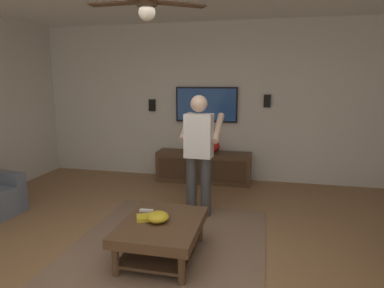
# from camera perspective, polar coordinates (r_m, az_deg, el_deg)

# --- Properties ---
(ground_plane) EXTENTS (8.00, 8.00, 0.00)m
(ground_plane) POSITION_cam_1_polar(r_m,az_deg,el_deg) (3.47, -5.01, -20.85)
(ground_plane) COLOR olive
(wall_back_tv) EXTENTS (0.10, 6.86, 2.86)m
(wall_back_tv) POSITION_cam_1_polar(r_m,az_deg,el_deg) (6.17, 4.07, 7.15)
(wall_back_tv) COLOR silver
(wall_back_tv) RESTS_ON ground
(area_rug) EXTENTS (2.54, 2.12, 0.01)m
(area_rug) POSITION_cam_1_polar(r_m,az_deg,el_deg) (3.84, -4.24, -17.35)
(area_rug) COLOR #7A604C
(area_rug) RESTS_ON ground
(coffee_table) EXTENTS (1.00, 0.80, 0.40)m
(coffee_table) POSITION_cam_1_polar(r_m,az_deg,el_deg) (3.54, -5.27, -14.69)
(coffee_table) COLOR #513823
(coffee_table) RESTS_ON ground
(media_console) EXTENTS (0.45, 1.70, 0.55)m
(media_console) POSITION_cam_1_polar(r_m,az_deg,el_deg) (6.05, 2.01, -3.98)
(media_console) COLOR #513823
(media_console) RESTS_ON ground
(tv) EXTENTS (0.05, 1.14, 0.64)m
(tv) POSITION_cam_1_polar(r_m,az_deg,el_deg) (6.10, 2.50, 6.80)
(tv) COLOR black
(person_standing) EXTENTS (0.55, 0.56, 1.64)m
(person_standing) POSITION_cam_1_polar(r_m,az_deg,el_deg) (4.40, 1.23, -0.81)
(person_standing) COLOR #3F3F3F
(person_standing) RESTS_ON ground
(bowl) EXTENTS (0.23, 0.23, 0.10)m
(bowl) POSITION_cam_1_polar(r_m,az_deg,el_deg) (3.47, -5.92, -12.39)
(bowl) COLOR gold
(bowl) RESTS_ON coffee_table
(remote_white) EXTENTS (0.05, 0.15, 0.02)m
(remote_white) POSITION_cam_1_polar(r_m,az_deg,el_deg) (3.75, -7.86, -11.29)
(remote_white) COLOR white
(remote_white) RESTS_ON coffee_table
(book) EXTENTS (0.23, 0.27, 0.04)m
(book) POSITION_cam_1_polar(r_m,az_deg,el_deg) (3.56, -7.71, -12.44)
(book) COLOR gold
(book) RESTS_ON coffee_table
(vase_round) EXTENTS (0.22, 0.22, 0.22)m
(vase_round) POSITION_cam_1_polar(r_m,az_deg,el_deg) (5.98, 3.76, -0.39)
(vase_round) COLOR red
(vase_round) RESTS_ON media_console
(wall_speaker_left) EXTENTS (0.06, 0.12, 0.22)m
(wall_speaker_left) POSITION_cam_1_polar(r_m,az_deg,el_deg) (6.02, 12.84, 7.25)
(wall_speaker_left) COLOR black
(wall_speaker_right) EXTENTS (0.06, 0.12, 0.22)m
(wall_speaker_right) POSITION_cam_1_polar(r_m,az_deg,el_deg) (6.39, -6.89, 6.66)
(wall_speaker_right) COLOR black
(ceiling_fan) EXTENTS (1.13, 1.13, 0.46)m
(ceiling_fan) POSITION_cam_1_polar(r_m,az_deg,el_deg) (3.43, -8.00, 22.71)
(ceiling_fan) COLOR #4C3828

